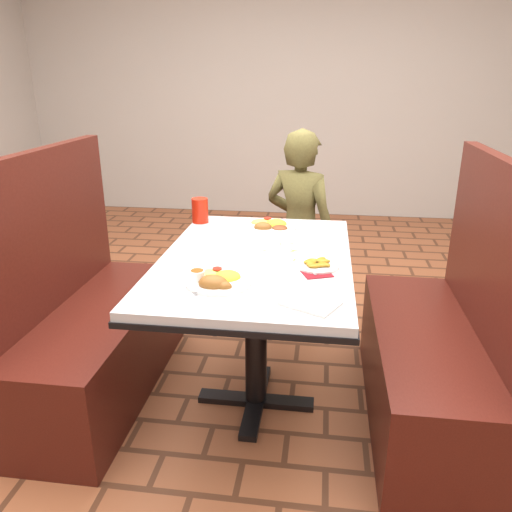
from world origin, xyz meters
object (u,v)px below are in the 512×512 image
booth_bench_left (91,331)px  diner_person (300,230)px  booth_bench_right (437,355)px  near_dinner_plate (217,277)px  plantain_plate (317,265)px  far_dinner_plate (270,224)px  dining_table (256,277)px  red_tumbler (200,210)px

booth_bench_left → diner_person: size_ratio=1.00×
booth_bench_left → booth_bench_right: size_ratio=1.00×
near_dinner_plate → plantain_plate: 0.43m
booth_bench_right → far_dinner_plate: bearing=152.3°
diner_person → dining_table: bearing=103.4°
dining_table → plantain_plate: plantain_plate is taller
booth_bench_right → red_tumbler: bearing=157.8°
booth_bench_right → diner_person: bearing=126.4°
red_tumbler → dining_table: bearing=-52.7°
near_dinner_plate → far_dinner_plate: size_ratio=0.94×
near_dinner_plate → red_tumbler: bearing=108.1°
booth_bench_left → plantain_plate: size_ratio=6.90×
diner_person → red_tumbler: size_ratio=9.42×
diner_person → red_tumbler: 0.69m
far_dinner_plate → plantain_plate: far_dinner_plate is taller
near_dinner_plate → far_dinner_plate: 0.74m
near_dinner_plate → red_tumbler: (-0.26, 0.79, 0.04)m
booth_bench_left → booth_bench_right: bearing=0.0°
dining_table → plantain_plate: size_ratio=6.97×
diner_person → far_dinner_plate: bearing=97.5°
near_dinner_plate → booth_bench_right: bearing=19.4°
dining_table → booth_bench_right: bearing=0.0°
booth_bench_right → red_tumbler: (-1.16, 0.47, 0.48)m
plantain_plate → red_tumbler: red_tumbler is taller
plantain_plate → dining_table: bearing=160.1°
far_dinner_plate → plantain_plate: (0.25, -0.51, -0.01)m
dining_table → near_dinner_plate: near_dinner_plate is taller
near_dinner_plate → plantain_plate: (0.36, 0.22, -0.02)m
diner_person → plantain_plate: bearing=119.5°
dining_table → red_tumbler: 0.62m
dining_table → plantain_plate: 0.30m
booth_bench_left → far_dinner_plate: size_ratio=4.55×
plantain_plate → red_tumbler: size_ratio=1.37×
diner_person → red_tumbler: bearing=62.1°
booth_bench_right → plantain_plate: booth_bench_right is taller
near_dinner_plate → diner_person: bearing=78.6°
dining_table → red_tumbler: (-0.36, 0.47, 0.16)m
near_dinner_plate → booth_bench_left: bearing=155.5°
booth_bench_right → plantain_plate: (-0.54, -0.09, 0.43)m
red_tumbler → plantain_plate: bearing=-42.4°
diner_person → booth_bench_left: bearing=65.8°
booth_bench_left → red_tumbler: 0.81m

